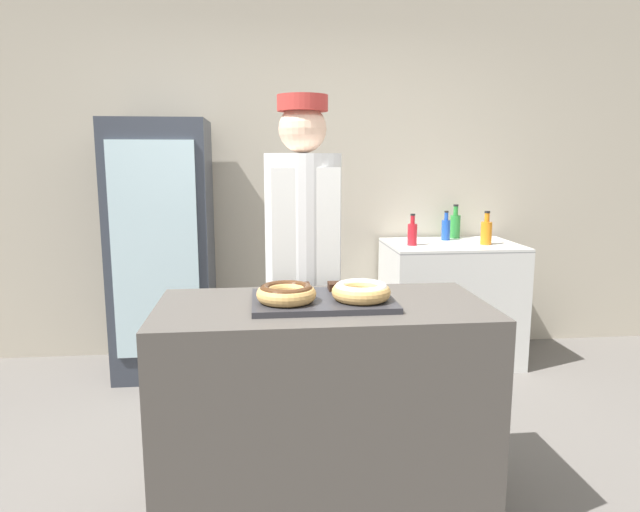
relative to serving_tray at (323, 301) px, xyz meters
The scene contains 15 objects.
ground_plane 0.92m from the serving_tray, ahead, with size 14.00×14.00×0.00m, color #66605B.
wall_back 2.17m from the serving_tray, 90.00° to the left, with size 8.00×0.06×2.70m.
display_counter 0.47m from the serving_tray, ahead, with size 1.34×0.66×0.91m.
serving_tray is the anchor object (origin of this frame).
donut_chocolate_glaze 0.16m from the serving_tray, 162.34° to the right, with size 0.24×0.24×0.07m.
donut_light_glaze 0.16m from the serving_tray, 17.66° to the right, with size 0.24×0.24×0.07m.
brownie_back_left 0.16m from the serving_tray, 119.73° to the left, with size 0.07×0.07×0.03m.
brownie_back_right 0.16m from the serving_tray, 60.27° to the left, with size 0.07×0.07×0.03m.
baker_person 0.58m from the serving_tray, 93.28° to the left, with size 0.38×0.38×1.79m.
beverage_fridge 1.95m from the serving_tray, 117.87° to the left, with size 0.66×0.62×1.74m.
chest_freezer 2.13m from the serving_tray, 56.61° to the left, with size 0.94×0.67×0.88m.
bottle_orange 2.14m from the serving_tray, 50.41° to the left, with size 0.08×0.08×0.24m.
bottle_green 2.36m from the serving_tray, 57.86° to the left, with size 0.08×0.08×0.26m.
bottle_red 1.86m from the serving_tray, 63.63° to the left, with size 0.07×0.07×0.22m.
bottle_blue 2.21m from the serving_tray, 58.79° to the left, with size 0.06×0.06×0.22m.
Camera 1 is at (-0.25, -2.24, 1.50)m, focal length 32.00 mm.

